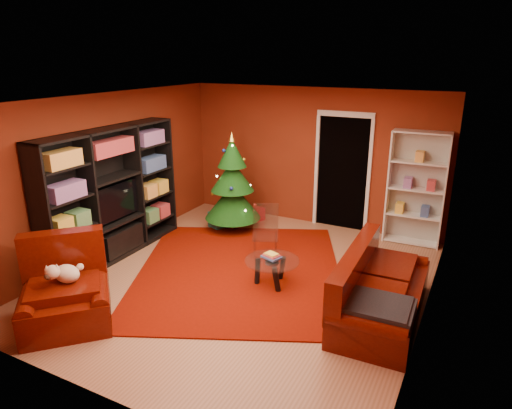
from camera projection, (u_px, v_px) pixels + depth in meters
The scene contains 17 objects.
floor at pixel (244, 281), 6.75m from camera, with size 5.00×5.50×0.05m, color #9B5F42.
ceiling at pixel (242, 98), 5.91m from camera, with size 5.00×5.50×0.05m, color silver.
wall_back at pixel (313, 157), 8.67m from camera, with size 5.00×0.05×2.60m, color maroon.
wall_left at pixel (107, 175), 7.43m from camera, with size 0.05×5.50×2.60m, color maroon.
wall_right at pixel (435, 225), 5.23m from camera, with size 0.05×5.50×2.60m, color maroon.
doorway at pixel (342, 174), 8.45m from camera, with size 1.06×0.60×2.16m, color black, non-canonical shape.
rug at pixel (239, 271), 6.98m from camera, with size 3.04×3.54×0.02m, color #700E01.
media_unit at pixel (112, 194), 7.25m from camera, with size 0.42×2.73×2.09m, color black, non-canonical shape.
christmas_tree at pixel (232, 183), 8.41m from camera, with size 1.05×1.05×1.86m, color #0E400E, non-canonical shape.
gift_box_teal at pixel (219, 220), 8.72m from camera, with size 0.30×0.30×0.30m, color teal.
gift_box_red at pixel (257, 214), 9.12m from camera, with size 0.24×0.24×0.24m, color #AC0F18.
white_bookshelf at pixel (416, 189), 7.75m from camera, with size 0.93×0.34×2.02m, color white, non-canonical shape.
armchair at pixel (65, 292), 5.52m from camera, with size 1.11×1.11×0.86m, color #460B03, non-canonical shape.
dog at pixel (67, 274), 5.51m from camera, with size 0.40×0.30×0.28m, color beige, non-canonical shape.
sofa at pixel (383, 285), 5.67m from camera, with size 2.03×0.91×0.87m, color #460B03, non-canonical shape.
coffee_table at pixel (272, 272), 6.51m from camera, with size 0.78×0.78×0.49m, color gray, non-canonical shape.
acrylic_chair at pixel (265, 236), 7.29m from camera, with size 0.41×0.45×0.80m, color #66605B, non-canonical shape.
Camera 1 is at (2.93, -5.29, 3.18)m, focal length 32.00 mm.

